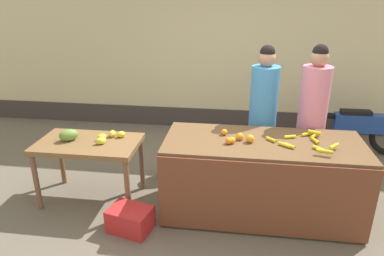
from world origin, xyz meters
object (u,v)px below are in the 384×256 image
(produce_sack, at_px, (171,160))
(vendor_woman_pink_shirt, at_px, (311,120))
(produce_crate, at_px, (130,219))
(parked_motorcycle, at_px, (360,129))
(vendor_woman_blue_shirt, at_px, (262,117))

(produce_sack, bearing_deg, vendor_woman_pink_shirt, 0.05)
(produce_crate, bearing_deg, parked_motorcycle, 38.19)
(parked_motorcycle, distance_m, produce_crate, 3.77)
(vendor_woman_blue_shirt, height_order, produce_sack, vendor_woman_blue_shirt)
(vendor_woman_pink_shirt, bearing_deg, vendor_woman_blue_shirt, 175.24)
(parked_motorcycle, height_order, produce_crate, parked_motorcycle)
(vendor_woman_pink_shirt, bearing_deg, parked_motorcycle, 49.47)
(vendor_woman_pink_shirt, relative_size, parked_motorcycle, 1.15)
(vendor_woman_pink_shirt, xyz_separation_m, produce_sack, (-1.77, -0.00, -0.66))
(vendor_woman_blue_shirt, bearing_deg, produce_crate, -138.55)
(vendor_woman_blue_shirt, xyz_separation_m, parked_motorcycle, (1.56, 1.10, -0.51))
(vendor_woman_blue_shirt, distance_m, parked_motorcycle, 1.98)
(vendor_woman_blue_shirt, relative_size, vendor_woman_pink_shirt, 0.99)
(parked_motorcycle, xyz_separation_m, produce_crate, (-2.95, -2.32, -0.27))
(produce_crate, bearing_deg, vendor_woman_pink_shirt, 30.82)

